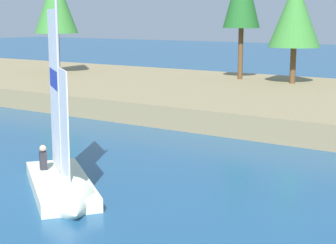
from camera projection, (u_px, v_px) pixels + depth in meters
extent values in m
cube|color=#897A56|center=(298.00, 102.00, 28.84)|extent=(80.00, 15.37, 1.00)
cylinder|color=brown|center=(57.00, 53.00, 38.77)|extent=(0.34, 0.34, 2.72)
cone|color=#387F33|center=(55.00, 2.00, 38.14)|extent=(2.95, 2.95, 4.13)
cylinder|color=brown|center=(241.00, 54.00, 34.72)|extent=(0.31, 0.31, 3.15)
cylinder|color=brown|center=(293.00, 65.00, 32.54)|extent=(0.33, 0.33, 2.09)
cone|color=#387F33|center=(295.00, 13.00, 32.00)|extent=(2.96, 2.96, 3.83)
cube|color=silver|center=(60.00, 185.00, 15.64)|extent=(4.34, 3.77, 0.37)
cone|color=silver|center=(73.00, 209.00, 13.64)|extent=(1.67, 1.73, 1.36)
cylinder|color=#B7B7BC|center=(59.00, 92.00, 14.75)|extent=(0.08, 0.08, 4.94)
cube|color=white|center=(55.00, 89.00, 15.65)|extent=(1.56, 1.17, 4.38)
cube|color=#1E33B2|center=(54.00, 79.00, 15.60)|extent=(1.40, 1.06, 0.53)
cube|color=white|center=(64.00, 127.00, 14.19)|extent=(1.07, 0.81, 2.93)
cylinder|color=#B7B7BC|center=(57.00, 166.00, 16.06)|extent=(1.57, 1.19, 0.06)
cube|color=#26262D|center=(43.00, 161.00, 16.50)|extent=(0.34, 0.33, 0.52)
sphere|color=tan|center=(43.00, 148.00, 16.43)|extent=(0.20, 0.20, 0.20)
cube|color=silver|center=(65.00, 156.00, 16.84)|extent=(0.34, 0.33, 0.60)
sphere|color=tan|center=(65.00, 143.00, 16.76)|extent=(0.20, 0.20, 0.20)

